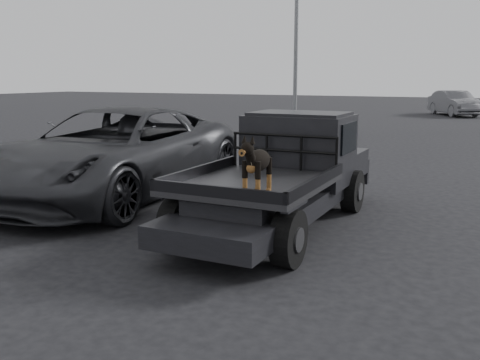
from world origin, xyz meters
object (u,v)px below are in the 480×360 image
at_px(flatbed_ute, 278,199).
at_px(distant_car_a, 455,103).
at_px(dog, 257,165).
at_px(parked_suv, 115,153).

relative_size(flatbed_ute, distant_car_a, 1.16).
bearing_deg(dog, flatbed_ute, 102.70).
xyz_separation_m(flatbed_ute, parked_suv, (-3.80, 0.64, 0.44)).
height_order(dog, parked_suv, parked_suv).
bearing_deg(flatbed_ute, distant_car_a, 89.15).
xyz_separation_m(dog, parked_suv, (-4.18, 2.33, -0.39)).
height_order(flatbed_ute, parked_suv, parked_suv).
bearing_deg(parked_suv, distant_car_a, 77.16).
bearing_deg(flatbed_ute, parked_suv, 170.48).
bearing_deg(dog, parked_suv, 150.91).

